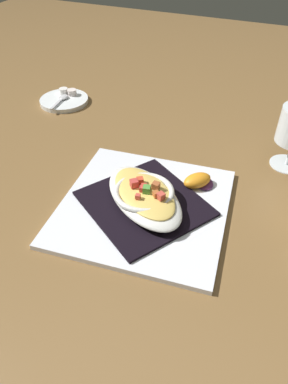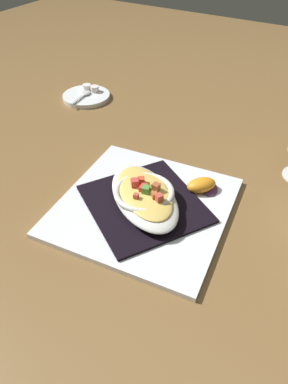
% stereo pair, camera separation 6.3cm
% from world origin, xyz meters
% --- Properties ---
extents(ground_plane, '(2.60, 2.60, 0.00)m').
position_xyz_m(ground_plane, '(0.00, 0.00, 0.00)').
color(ground_plane, brown).
extents(square_plate, '(0.33, 0.33, 0.01)m').
position_xyz_m(square_plate, '(0.00, 0.00, 0.01)').
color(square_plate, white).
rests_on(square_plate, ground_plane).
extents(folded_napkin, '(0.27, 0.27, 0.01)m').
position_xyz_m(folded_napkin, '(0.00, 0.00, 0.01)').
color(folded_napkin, black).
rests_on(folded_napkin, square_plate).
extents(gratin_dish, '(0.20, 0.22, 0.04)m').
position_xyz_m(gratin_dish, '(-0.00, -0.00, 0.03)').
color(gratin_dish, silver).
rests_on(gratin_dish, folded_napkin).
extents(orange_garnish, '(0.07, 0.07, 0.03)m').
position_xyz_m(orange_garnish, '(0.09, -0.07, 0.02)').
color(orange_garnish, '#542A54').
rests_on(orange_garnish, square_plate).
extents(creamer_saucer, '(0.13, 0.13, 0.01)m').
position_xyz_m(creamer_saucer, '(0.31, 0.37, 0.01)').
color(creamer_saucer, white).
rests_on(creamer_saucer, ground_plane).
extents(spoon, '(0.09, 0.03, 0.01)m').
position_xyz_m(spoon, '(0.30, 0.37, 0.02)').
color(spoon, silver).
rests_on(spoon, creamer_saucer).
extents(creamer_cup_0, '(0.02, 0.02, 0.02)m').
position_xyz_m(creamer_cup_0, '(0.34, 0.36, 0.02)').
color(creamer_cup_0, white).
rests_on(creamer_cup_0, creamer_saucer).
extents(creamer_cup_1, '(0.02, 0.02, 0.02)m').
position_xyz_m(creamer_cup_1, '(0.33, 0.39, 0.02)').
color(creamer_cup_1, white).
rests_on(creamer_cup_1, creamer_saucer).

